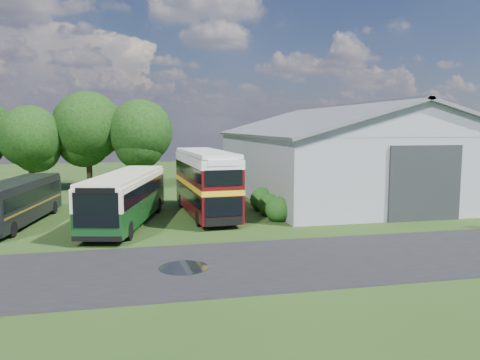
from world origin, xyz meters
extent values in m
plane|color=#1E3310|center=(0.00, 0.00, 0.00)|extent=(120.00, 120.00, 0.00)
cube|color=black|center=(3.00, -3.00, 0.00)|extent=(60.00, 8.00, 0.02)
cylinder|color=black|center=(-1.50, -3.00, 0.00)|extent=(2.20, 2.20, 0.01)
cube|color=gray|center=(15.00, 16.00, 2.75)|extent=(18.00, 24.00, 5.50)
cube|color=#2D3033|center=(15.00, 3.92, 2.50)|extent=(5.20, 0.18, 5.00)
cylinder|color=black|center=(-13.00, 23.50, 1.53)|extent=(0.56, 0.56, 3.06)
sphere|color=black|center=(-13.00, 23.50, 5.27)|extent=(5.78, 5.78, 5.78)
cylinder|color=black|center=(-8.00, 24.80, 1.80)|extent=(0.56, 0.56, 3.60)
sphere|color=black|center=(-8.00, 24.80, 6.20)|extent=(6.80, 6.80, 6.80)
cylinder|color=black|center=(-3.00, 23.80, 1.66)|extent=(0.56, 0.56, 3.31)
sphere|color=black|center=(-3.00, 23.80, 5.70)|extent=(6.26, 6.26, 6.26)
sphere|color=#194714|center=(5.60, 6.00, 0.00)|extent=(1.70, 1.70, 1.70)
sphere|color=#194714|center=(5.60, 8.00, 0.00)|extent=(1.60, 1.60, 1.60)
sphere|color=#194714|center=(5.60, 10.00, 0.00)|extent=(1.80, 1.80, 1.80)
cube|color=#0E3513|center=(-4.14, 7.09, 1.79)|extent=(5.42, 12.13, 2.94)
cube|color=#42090B|center=(1.26, 9.07, 2.42)|extent=(3.30, 10.68, 4.21)
cube|color=black|center=(-10.85, 8.50, 1.54)|extent=(3.82, 10.40, 2.53)
camera|label=1|loc=(-3.40, -23.09, 6.23)|focal=35.00mm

